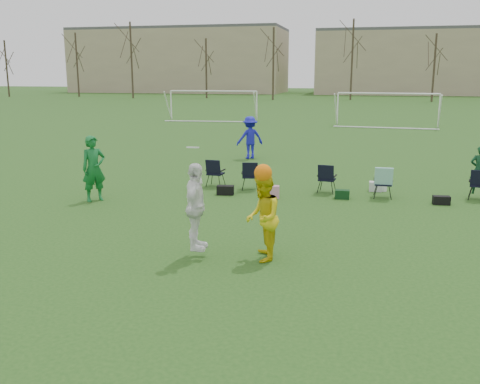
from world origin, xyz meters
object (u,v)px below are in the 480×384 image
(fielder_blue, at_px, (250,138))
(center_contest, at_px, (233,212))
(goal_left, at_px, (213,97))
(goal_mid, at_px, (388,100))
(fielder_green_near, at_px, (94,169))

(fielder_blue, xyz_separation_m, center_contest, (2.60, -13.49, 0.07))
(goal_left, xyz_separation_m, goal_mid, (14.00, -2.00, 0.00))
(fielder_blue, bearing_deg, center_contest, 68.73)
(center_contest, height_order, goal_left, goal_left)
(fielder_green_near, bearing_deg, center_contest, -84.42)
(fielder_green_near, distance_m, goal_mid, 28.39)
(center_contest, relative_size, goal_left, 0.33)
(fielder_green_near, distance_m, fielder_blue, 9.75)
(goal_mid, bearing_deg, center_contest, -93.39)
(fielder_green_near, height_order, fielder_blue, fielder_green_near)
(fielder_green_near, relative_size, center_contest, 0.83)
(fielder_blue, relative_size, center_contest, 0.80)
(center_contest, height_order, goal_mid, goal_mid)
(center_contest, distance_m, goal_mid, 31.19)
(goal_mid, bearing_deg, fielder_blue, -106.77)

